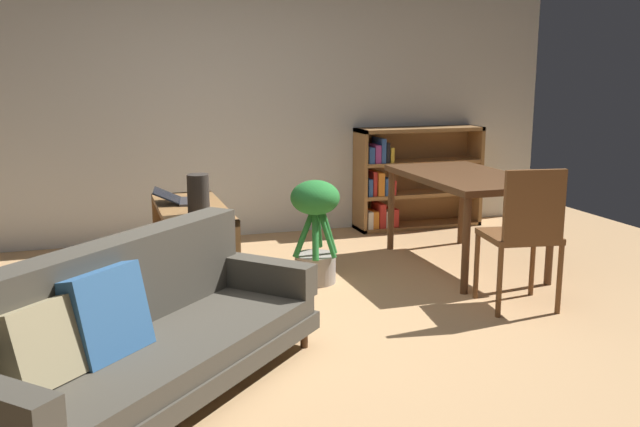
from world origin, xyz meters
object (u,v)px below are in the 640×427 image
(fabric_couch, at_px, (136,333))
(dining_table, at_px, (465,184))
(dining_chair_near, at_px, (525,230))
(desk_speaker, at_px, (198,195))
(potted_floor_plant, at_px, (315,225))
(bookshelf, at_px, (408,179))
(open_laptop, at_px, (185,199))
(media_console, at_px, (193,250))

(fabric_couch, height_order, dining_table, fabric_couch)
(dining_chair_near, bearing_deg, desk_speaker, 161.31)
(potted_floor_plant, bearing_deg, desk_speaker, -160.74)
(potted_floor_plant, distance_m, dining_chair_near, 1.50)
(fabric_couch, distance_m, bookshelf, 4.18)
(fabric_couch, bearing_deg, open_laptop, 74.82)
(fabric_couch, relative_size, dining_chair_near, 2.02)
(fabric_couch, distance_m, dining_table, 3.14)
(dining_chair_near, xyz_separation_m, bookshelf, (0.34, 2.51, -0.06))
(fabric_couch, bearing_deg, media_console, 72.58)
(open_laptop, bearing_deg, bookshelf, 29.86)
(media_console, relative_size, dining_chair_near, 1.19)
(dining_chair_near, relative_size, bookshelf, 0.74)
(desk_speaker, relative_size, dining_table, 0.19)
(bookshelf, bearing_deg, dining_table, -97.00)
(potted_floor_plant, distance_m, dining_table, 1.30)
(fabric_couch, relative_size, dining_table, 1.36)
(potted_floor_plant, bearing_deg, media_console, 179.21)
(fabric_couch, xyz_separation_m, desk_speaker, (0.49, 1.23, 0.43))
(fabric_couch, xyz_separation_m, dining_table, (2.67, 1.62, 0.34))
(desk_speaker, bearing_deg, dining_table, 10.08)
(dining_table, bearing_deg, desk_speaker, -169.92)
(potted_floor_plant, xyz_separation_m, bookshelf, (1.46, 1.52, 0.04))
(media_console, bearing_deg, dining_table, 1.60)
(fabric_couch, distance_m, media_console, 1.63)
(media_console, height_order, dining_table, dining_table)
(fabric_couch, relative_size, bookshelf, 1.50)
(media_console, xyz_separation_m, open_laptop, (-0.03, 0.14, 0.34))
(open_laptop, xyz_separation_m, dining_table, (2.21, -0.07, 0.01))
(media_console, bearing_deg, dining_chair_near, -26.50)
(dining_chair_near, bearing_deg, open_laptop, 150.86)
(fabric_couch, height_order, potted_floor_plant, potted_floor_plant)
(media_console, relative_size, open_laptop, 2.67)
(dining_table, bearing_deg, media_console, -178.40)
(desk_speaker, bearing_deg, dining_chair_near, -18.69)
(potted_floor_plant, height_order, bookshelf, bookshelf)
(media_console, height_order, bookshelf, bookshelf)
(media_console, distance_m, potted_floor_plant, 0.91)
(dining_table, xyz_separation_m, bookshelf, (0.18, 1.44, -0.19))
(dining_chair_near, distance_m, bookshelf, 2.54)
(media_console, relative_size, dining_table, 0.81)
(fabric_couch, height_order, media_console, fabric_couch)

